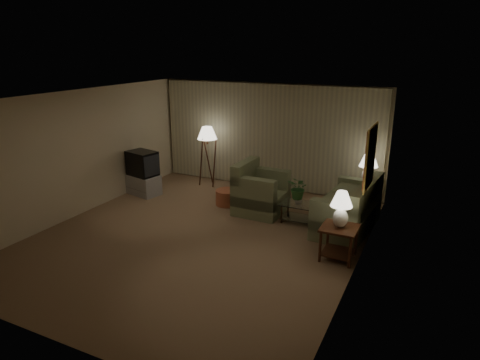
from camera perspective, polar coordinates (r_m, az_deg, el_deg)
name	(u,v)px	position (r m, az deg, el deg)	size (l,w,h in m)	color
ground	(200,236)	(8.52, -5.29, -7.42)	(7.00, 7.00, 0.00)	olive
room_shell	(235,135)	(9.22, -0.64, 6.05)	(6.04, 7.02, 2.72)	beige
sofa	(347,210)	(8.91, 14.10, -3.87)	(2.01, 1.25, 0.82)	#737C57
armchair	(261,193)	(9.51, 2.83, -1.75)	(1.09, 1.03, 0.89)	#737C57
side_table_near	(339,237)	(7.66, 13.05, -7.36)	(0.61, 0.61, 0.60)	#361A0E
side_table_far	(366,193)	(10.06, 16.44, -1.72)	(0.44, 0.37, 0.60)	#361A0E
table_lamp_near	(341,206)	(7.45, 13.35, -3.42)	(0.37, 0.37, 0.65)	silver
table_lamp_far	(368,167)	(9.88, 16.75, 1.73)	(0.41, 0.41, 0.71)	silver
coffee_table	(305,211)	(9.06, 8.61, -4.09)	(1.01, 0.55, 0.41)	silver
tv_cabinet	(144,185)	(10.97, -12.71, -0.59)	(0.90, 0.67, 0.50)	#A6A6A9
crt_tv	(142,163)	(10.82, -12.90, 2.19)	(0.80, 0.65, 0.60)	black
floor_lamp	(208,155)	(11.28, -4.33, 3.34)	(0.51, 0.51, 1.58)	#361A0E
ottoman	(227,197)	(10.03, -1.74, -2.32)	(0.53, 0.53, 0.35)	#A85F39
vase	(298,200)	(9.02, 7.77, -2.64)	(0.16, 0.16, 0.16)	silver
flowers	(299,185)	(8.92, 7.85, -0.69)	(0.43, 0.38, 0.48)	#326B2F
book	(315,208)	(8.85, 10.01, -3.66)	(0.16, 0.21, 0.02)	olive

